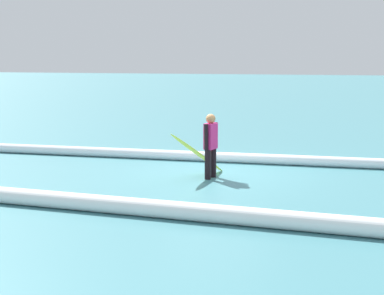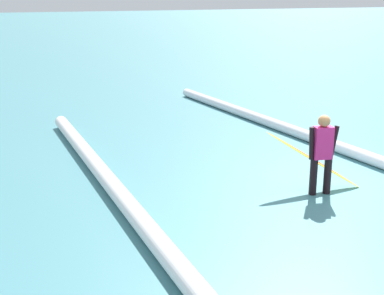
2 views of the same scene
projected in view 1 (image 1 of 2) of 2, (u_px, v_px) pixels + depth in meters
ground_plane at (214, 174)px, 14.01m from camera, size 186.75×186.75×0.00m
surfer at (211, 142)px, 13.33m from camera, size 0.26×0.58×1.50m
surfboard at (198, 153)px, 13.54m from camera, size 0.94×1.79×1.13m
wave_crest_foreground at (225, 157)px, 15.52m from camera, size 19.47×1.77×0.27m
wave_crest_midground at (166, 209)px, 10.03m from camera, size 14.60×0.39×0.32m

